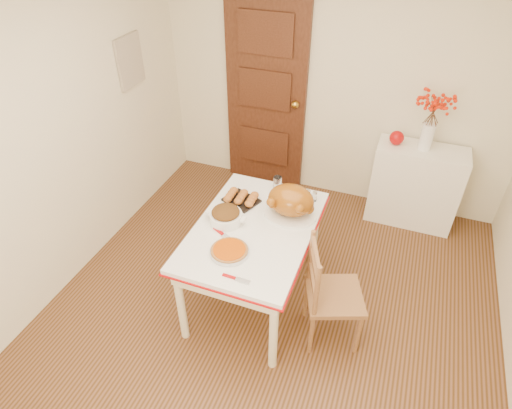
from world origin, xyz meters
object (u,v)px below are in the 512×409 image
at_px(sideboard, 414,186).
at_px(chair_oak, 335,294).
at_px(kitchen_table, 254,264).
at_px(pumpkin_pie, 229,251).
at_px(turkey_platter, 291,202).

distance_m(sideboard, chair_oak, 1.71).
relative_size(sideboard, kitchen_table, 0.65).
xyz_separation_m(kitchen_table, pumpkin_pie, (-0.06, -0.31, 0.41)).
distance_m(chair_oak, turkey_platter, 0.74).
bearing_deg(chair_oak, kitchen_table, 57.45).
distance_m(kitchen_table, chair_oak, 0.69).
bearing_deg(pumpkin_pie, sideboard, 57.75).
height_order(sideboard, kitchen_table, sideboard).
bearing_deg(turkey_platter, sideboard, 40.11).
bearing_deg(turkey_platter, kitchen_table, -146.58).
bearing_deg(chair_oak, sideboard, -35.72).
height_order(kitchen_table, turkey_platter, turkey_platter).
bearing_deg(pumpkin_pie, turkey_platter, 64.16).
distance_m(kitchen_table, turkey_platter, 0.60).
relative_size(chair_oak, pumpkin_pie, 3.35).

